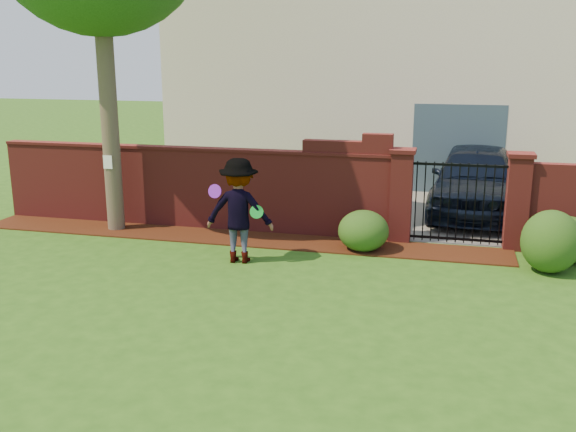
% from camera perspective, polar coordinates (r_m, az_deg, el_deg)
% --- Properties ---
extents(ground, '(80.00, 80.00, 0.01)m').
position_cam_1_polar(ground, '(10.03, -6.04, -7.50)').
color(ground, '#2A5515').
rests_on(ground, ground).
extents(mulch_bed, '(11.10, 1.08, 0.03)m').
position_cam_1_polar(mulch_bed, '(13.31, -4.97, -1.93)').
color(mulch_bed, black).
rests_on(mulch_bed, ground).
extents(brick_wall, '(8.70, 0.31, 2.16)m').
position_cam_1_polar(brick_wall, '(14.07, -8.26, 2.67)').
color(brick_wall, maroon).
rests_on(brick_wall, ground).
extents(pillar_left, '(0.50, 0.50, 1.88)m').
position_cam_1_polar(pillar_left, '(13.06, 9.97, 1.85)').
color(pillar_left, maroon).
rests_on(pillar_left, ground).
extents(pillar_right, '(0.50, 0.50, 1.88)m').
position_cam_1_polar(pillar_right, '(13.09, 19.61, 1.28)').
color(pillar_right, maroon).
rests_on(pillar_right, ground).
extents(iron_gate, '(1.78, 0.03, 1.60)m').
position_cam_1_polar(iron_gate, '(13.05, 14.77, 1.13)').
color(iron_gate, black).
rests_on(iron_gate, ground).
extents(driveway, '(3.20, 8.00, 0.01)m').
position_cam_1_polar(driveway, '(17.14, 14.55, 1.26)').
color(driveway, slate).
rests_on(driveway, ground).
extents(house, '(12.40, 6.40, 6.30)m').
position_cam_1_polar(house, '(20.87, 8.07, 12.54)').
color(house, beige).
rests_on(house, ground).
extents(car, '(2.29, 4.94, 1.64)m').
position_cam_1_polar(car, '(15.55, 16.20, 2.94)').
color(car, black).
rests_on(car, ground).
extents(paper_notice, '(0.20, 0.01, 0.28)m').
position_cam_1_polar(paper_notice, '(13.96, -15.65, 4.60)').
color(paper_notice, white).
rests_on(paper_notice, tree).
extents(shrub_left, '(0.97, 0.97, 0.79)m').
position_cam_1_polar(shrub_left, '(12.42, 6.68, -1.31)').
color(shrub_left, '#1A4514').
rests_on(shrub_left, ground).
extents(shrub_middle, '(1.00, 1.00, 1.10)m').
position_cam_1_polar(shrub_middle, '(11.97, 22.20, -2.11)').
color(shrub_middle, '#1A4514').
rests_on(shrub_middle, ground).
extents(shrub_right, '(0.95, 0.95, 0.85)m').
position_cam_1_polar(shrub_right, '(12.72, 23.51, -1.92)').
color(shrub_right, '#1A4514').
rests_on(shrub_right, ground).
extents(man, '(1.28, 0.80, 1.90)m').
position_cam_1_polar(man, '(11.57, -4.40, 0.43)').
color(man, gray).
rests_on(man, ground).
extents(frisbee_purple, '(0.25, 0.09, 0.25)m').
position_cam_1_polar(frisbee_purple, '(11.51, -6.48, 2.19)').
color(frisbee_purple, purple).
rests_on(frisbee_purple, man).
extents(frisbee_green, '(0.25, 0.11, 0.24)m').
position_cam_1_polar(frisbee_green, '(11.38, -2.80, 0.38)').
color(frisbee_green, green).
rests_on(frisbee_green, man).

